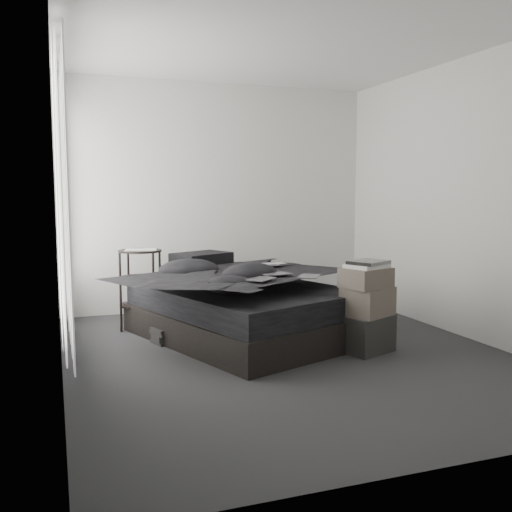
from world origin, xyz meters
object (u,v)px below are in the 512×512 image
object	(u,v)px
laptop	(271,258)
box_lower	(365,333)
bed	(245,323)
side_stand	(141,290)

from	to	relation	value
laptop	box_lower	bearing A→B (deg)	-64.14
bed	box_lower	xyz separation A→B (m)	(0.83, -0.79, 0.02)
laptop	side_stand	world-z (taller)	side_stand
laptop	box_lower	xyz separation A→B (m)	(0.50, -0.96, -0.57)
side_stand	bed	bearing A→B (deg)	-39.00
side_stand	box_lower	size ratio (longest dim) A/B	1.83
bed	side_stand	size ratio (longest dim) A/B	2.53
bed	box_lower	distance (m)	1.14
bed	side_stand	world-z (taller)	side_stand
box_lower	side_stand	bearing A→B (deg)	138.67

